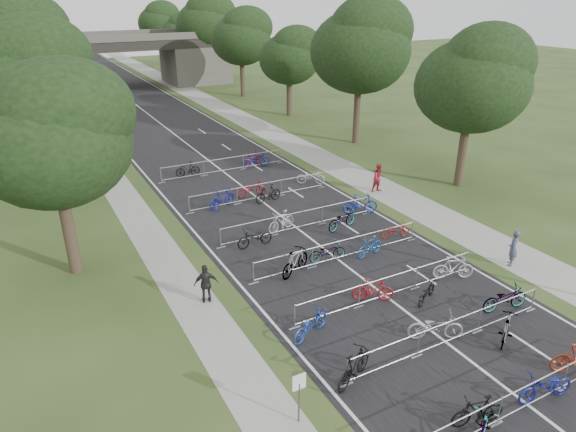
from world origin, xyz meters
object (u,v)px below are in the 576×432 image
Objects in this scene: pedestrian_a at (513,248)px; pedestrian_b at (379,178)px; bike_2 at (546,387)px; park_sign at (299,389)px; pedestrian_c at (206,284)px; overpass_bridge at (111,61)px; bike_1 at (478,411)px.

pedestrian_b reaches higher than pedestrian_a.
pedestrian_a is at bearing -89.77° from pedestrian_b.
bike_2 is 18.88m from pedestrian_b.
park_sign is at bearing -19.67° from pedestrian_a.
pedestrian_c is (-7.56, 10.63, 0.33)m from bike_2.
pedestrian_c reaches higher than bike_2.
overpass_bridge is 64.79m from bike_1.
pedestrian_a is 10.92m from pedestrian_b.
overpass_bridge reaches higher than pedestrian_c.
pedestrian_a is (7.02, -58.33, -2.62)m from overpass_bridge.
bike_2 is at bearing -22.09° from park_sign.
pedestrian_c is (-13.98, 3.96, -0.04)m from pedestrian_a.
bike_1 is 0.97× the size of pedestrian_a.
bike_2 reaches higher than bike_1.
overpass_bridge is at bearing -117.67° from pedestrian_a.
pedestrian_b reaches higher than bike_1.
bike_2 is at bearing 97.94° from bike_1.
pedestrian_c is (-0.16, 7.63, -0.39)m from park_sign.
pedestrian_a is (9.12, 6.35, 0.38)m from bike_1.
overpass_bridge is 17.74× the size of pedestrian_c.
pedestrian_c is at bearing -151.73° from pedestrian_b.
pedestrian_a is at bearing 178.36° from pedestrian_c.
bike_2 is 1.14× the size of pedestrian_a.
pedestrian_b is (9.55, 17.27, 0.41)m from bike_1.
park_sign is 20.39m from pedestrian_b.
bike_1 is at bearing -86.79° from bike_2.
park_sign is 7.64m from pedestrian_c.
park_sign reaches higher than pedestrian_a.
bike_1 is (-2.10, -64.68, -3.00)m from overpass_bridge.
overpass_bridge is at bearing -169.50° from bike_2.
pedestrian_a is at bearing 139.55° from bike_1.
overpass_bridge is at bearing -83.11° from pedestrian_c.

